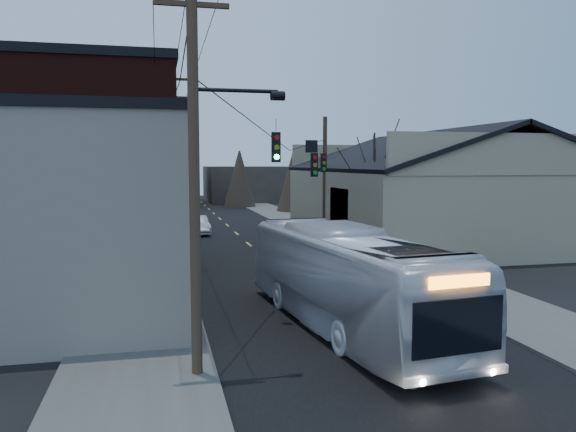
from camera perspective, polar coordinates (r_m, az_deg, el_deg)
name	(u,v)px	position (r m, az deg, el deg)	size (l,w,h in m)	color
ground	(434,408)	(13.56, 14.60, -18.32)	(160.00, 160.00, 0.00)	black
road_surface	(240,237)	(41.73, -4.88, -2.11)	(9.00, 110.00, 0.02)	black
sidewalk_left	(150,239)	(41.31, -13.84, -2.25)	(4.00, 110.00, 0.12)	#474744
sidewalk_right	(324,234)	(43.12, 3.70, -1.79)	(4.00, 110.00, 0.12)	#474744
building_clapboard	(63,221)	(20.29, -21.87, -0.43)	(8.00, 8.00, 7.00)	slate
building_brick	(76,171)	(31.24, -20.72, 4.25)	(10.00, 12.00, 10.00)	black
building_left_far	(111,188)	(47.14, -17.50, 2.78)	(9.00, 14.00, 7.00)	#36302B
warehouse	(434,202)	(40.71, 14.59, 1.35)	(16.16, 20.60, 7.73)	gray
building_far_left	(157,182)	(76.00, -13.19, 3.39)	(10.00, 12.00, 6.00)	#36302B
building_far_right	(248,184)	(82.03, -4.05, 3.30)	(12.00, 14.00, 5.00)	#36302B
bare_tree	(374,194)	(33.39, 8.70, 2.18)	(0.40, 0.40, 7.20)	black
utility_lines	(203,171)	(35.22, -8.61, 4.55)	(11.24, 45.28, 10.50)	#382B1E
bus	(347,279)	(18.47, 5.99, -6.40)	(2.78, 11.89, 3.31)	silver
parked_car	(197,225)	(43.49, -9.21, -0.94)	(1.49, 4.26, 1.40)	#B8BBC0
fire_hydrant	(493,315)	(19.75, 20.09, -9.38)	(0.33, 0.24, 0.70)	black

